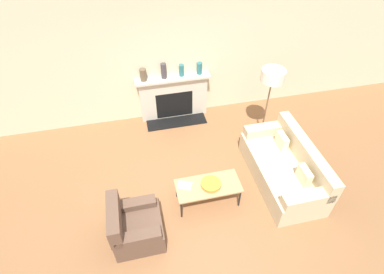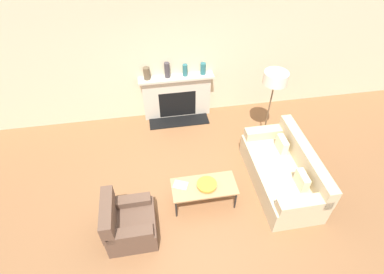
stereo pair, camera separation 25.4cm
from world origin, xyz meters
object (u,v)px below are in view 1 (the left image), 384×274
(bowl, at_px, (211,184))
(book, at_px, (185,186))
(floor_lamp, at_px, (272,82))
(mantel_vase_left, at_px, (143,75))
(couch, at_px, (285,168))
(mantel_vase_right, at_px, (199,68))
(armchair_near, at_px, (134,226))
(coffee_table, at_px, (208,187))
(fireplace, at_px, (174,98))
(mantel_vase_center_right, at_px, (182,70))
(mantel_vase_center_left, at_px, (164,71))

(bowl, relative_size, book, 1.17)
(floor_lamp, distance_m, mantel_vase_left, 2.64)
(couch, bearing_deg, mantel_vase_right, -156.29)
(armchair_near, bearing_deg, bowl, -73.29)
(coffee_table, height_order, floor_lamp, floor_lamp)
(fireplace, xyz_separation_m, book, (-0.27, -2.49, -0.06))
(fireplace, distance_m, book, 2.50)
(couch, bearing_deg, armchair_near, -78.33)
(mantel_vase_right, bearing_deg, floor_lamp, -43.58)
(mantel_vase_center_right, height_order, mantel_vase_right, mantel_vase_center_right)
(couch, distance_m, floor_lamp, 1.67)
(bowl, relative_size, mantel_vase_right, 1.33)
(bowl, xyz_separation_m, mantel_vase_left, (-0.80, 2.59, 0.70))
(couch, xyz_separation_m, mantel_vase_left, (-2.28, 2.41, 0.87))
(coffee_table, relative_size, mantel_vase_left, 4.19)
(fireplace, height_order, book, fireplace)
(fireplace, distance_m, mantel_vase_center_right, 0.70)
(coffee_table, bearing_deg, book, 169.62)
(coffee_table, distance_m, mantel_vase_center_right, 2.69)
(mantel_vase_left, bearing_deg, mantel_vase_center_right, 0.00)
(couch, distance_m, mantel_vase_center_right, 2.94)
(armchair_near, height_order, mantel_vase_center_left, mantel_vase_center_left)
(armchair_near, height_order, floor_lamp, floor_lamp)
(floor_lamp, bearing_deg, coffee_table, -138.19)
(bowl, height_order, mantel_vase_center_left, mantel_vase_center_left)
(couch, bearing_deg, mantel_vase_center_left, -142.57)
(mantel_vase_center_left, bearing_deg, couch, -52.57)
(couch, xyz_separation_m, mantel_vase_right, (-1.06, 2.41, 0.87))
(mantel_vase_center_left, bearing_deg, armchair_near, -108.46)
(mantel_vase_center_right, bearing_deg, coffee_table, -91.66)
(fireplace, distance_m, mantel_vase_right, 0.90)
(mantel_vase_center_right, distance_m, mantel_vase_right, 0.40)
(armchair_near, xyz_separation_m, floor_lamp, (2.95, 1.88, 1.07))
(floor_lamp, distance_m, mantel_vase_center_left, 2.25)
(couch, bearing_deg, coffee_table, -83.66)
(armchair_near, height_order, mantel_vase_left, mantel_vase_left)
(book, bearing_deg, mantel_vase_center_right, 102.72)
(bowl, bearing_deg, mantel_vase_center_left, 97.84)
(mantel_vase_center_left, distance_m, mantel_vase_center_right, 0.39)
(fireplace, bearing_deg, couch, -55.25)
(fireplace, bearing_deg, floor_lamp, -31.76)
(coffee_table, bearing_deg, fireplace, 92.89)
(coffee_table, relative_size, mantel_vase_center_right, 4.25)
(fireplace, relative_size, bowl, 4.84)
(mantel_vase_center_left, bearing_deg, coffee_table, -83.09)
(book, xyz_separation_m, floor_lamp, (2.03, 1.39, 0.91))
(floor_lamp, bearing_deg, mantel_vase_right, 136.42)
(floor_lamp, relative_size, mantel_vase_center_left, 4.80)
(fireplace, distance_m, floor_lamp, 2.25)
(couch, relative_size, mantel_vase_center_right, 7.38)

